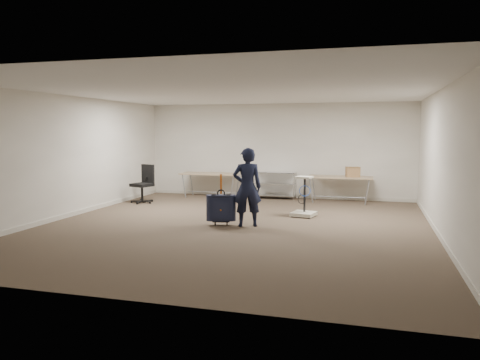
% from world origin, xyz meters
% --- Properties ---
extents(ground, '(9.00, 9.00, 0.00)m').
position_xyz_m(ground, '(0.00, 0.00, 0.00)').
color(ground, '#433729').
rests_on(ground, ground).
extents(room_shell, '(8.00, 9.00, 9.00)m').
position_xyz_m(room_shell, '(0.00, 1.38, 0.05)').
color(room_shell, beige).
rests_on(room_shell, ground).
extents(folding_table_left, '(1.80, 0.75, 0.73)m').
position_xyz_m(folding_table_left, '(-1.90, 3.95, 0.68)').
color(folding_table_left, '#917B59').
rests_on(folding_table_left, ground).
extents(folding_table_right, '(1.80, 0.75, 0.73)m').
position_xyz_m(folding_table_right, '(1.90, 3.95, 0.68)').
color(folding_table_right, '#917B59').
rests_on(folding_table_right, ground).
extents(wire_shelf, '(1.22, 0.47, 0.80)m').
position_xyz_m(wire_shelf, '(0.00, 4.20, 0.44)').
color(wire_shelf, silver).
rests_on(wire_shelf, ground).
extents(person, '(0.70, 0.58, 1.65)m').
position_xyz_m(person, '(0.26, 0.07, 0.82)').
color(person, black).
rests_on(person, ground).
extents(suitcase, '(0.45, 0.33, 1.09)m').
position_xyz_m(suitcase, '(-0.29, -0.00, 0.37)').
color(suitcase, black).
rests_on(suitcase, ground).
extents(office_chair, '(0.64, 0.64, 1.06)m').
position_xyz_m(office_chair, '(-3.36, 2.42, 0.32)').
color(office_chair, black).
rests_on(office_chair, ground).
extents(equipment_cart, '(0.61, 0.61, 0.94)m').
position_xyz_m(equipment_cart, '(1.24, 1.51, 0.25)').
color(equipment_cart, beige).
rests_on(equipment_cart, ground).
extents(cardboard_box, '(0.42, 0.35, 0.27)m').
position_xyz_m(cardboard_box, '(2.25, 3.95, 0.87)').
color(cardboard_box, '#906043').
rests_on(cardboard_box, folding_table_right).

